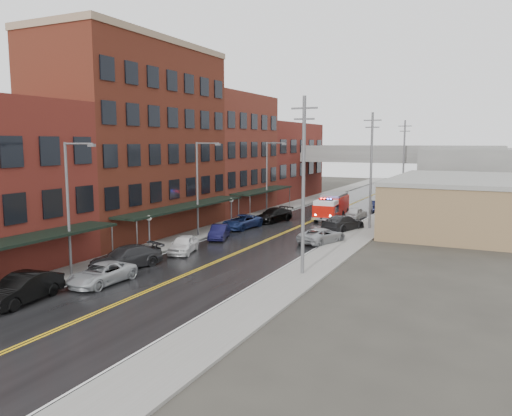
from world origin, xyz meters
The scene contains 35 objects.
ground centered at (0.00, 0.00, 0.00)m, with size 220.00×220.00×0.00m, color #2D2B26.
road centered at (0.00, 30.00, 0.01)m, with size 11.00×160.00×0.02m, color black.
sidewalk_left centered at (-7.30, 30.00, 0.07)m, with size 3.00×160.00×0.15m, color slate.
sidewalk_right centered at (7.30, 30.00, 0.07)m, with size 3.00×160.00×0.15m, color slate.
curb_left centered at (-5.65, 30.00, 0.07)m, with size 0.30×160.00×0.15m, color gray.
curb_right centered at (5.65, 30.00, 0.07)m, with size 0.30×160.00×0.15m, color gray.
brick_building_b centered at (-13.30, 23.00, 9.00)m, with size 9.00×20.00×18.00m, color #572017.
brick_building_c centered at (-13.30, 40.50, 7.50)m, with size 9.00×15.00×15.00m, color maroon.
brick_building_far centered at (-13.30, 58.00, 6.00)m, with size 9.00×20.00×12.00m, color maroon.
tan_building centered at (16.00, 40.00, 2.50)m, with size 14.00×22.00×5.00m, color olive.
right_far_block centered at (18.00, 70.00, 4.00)m, with size 18.00×30.00×8.00m, color slate.
awning_0 centered at (-7.49, 4.00, 2.99)m, with size 2.60×16.00×3.09m.
awning_1 centered at (-7.49, 23.00, 2.99)m, with size 2.60×18.00×3.09m.
awning_2 centered at (-7.49, 40.50, 2.99)m, with size 2.60×13.00×3.09m.
globe_lamp_1 centered at (-6.40, 16.00, 2.31)m, with size 0.44×0.44×3.12m.
globe_lamp_2 centered at (-6.40, 30.00, 2.31)m, with size 0.44×0.44×3.12m.
street_lamp_0 centered at (-6.55, 8.00, 5.19)m, with size 2.64×0.22×9.00m.
street_lamp_1 centered at (-6.55, 24.00, 5.19)m, with size 2.64×0.22×9.00m.
street_lamp_2 centered at (-6.55, 40.00, 5.19)m, with size 2.64×0.22×9.00m.
utility_pole_0 centered at (7.20, 15.00, 6.31)m, with size 1.80×0.24×12.00m.
utility_pole_1 centered at (7.20, 35.00, 6.31)m, with size 1.80×0.24×12.00m.
utility_pole_2 centered at (7.20, 55.00, 6.31)m, with size 1.80×0.24×12.00m.
overpass centered at (0.00, 62.00, 5.99)m, with size 40.00×10.00×7.50m.
fire_truck centered at (1.48, 40.29, 1.56)m, with size 3.49×7.99×2.87m.
parked_car_left_1 centered at (-5.00, 2.67, 0.83)m, with size 1.75×5.02×1.65m, color black.
parked_car_left_2 centered at (-3.60, 7.46, 0.67)m, with size 2.22×4.81×1.34m, color #A5A9AD.
parked_car_left_3 centered at (-4.89, 11.30, 0.79)m, with size 2.22×5.46×1.59m, color #232326.
parked_car_left_4 centered at (-3.97, 17.28, 0.73)m, with size 1.71×4.26×1.45m, color white.
parked_car_left_5 centered at (-4.27, 23.67, 0.67)m, with size 1.43×4.09×1.35m, color black.
parked_car_left_6 centered at (-5.00, 29.71, 0.72)m, with size 2.38×5.17×1.44m, color #14214D.
parked_car_left_7 centered at (-3.78, 35.26, 0.78)m, with size 2.19×5.39×1.56m, color black.
parked_car_right_0 centered at (5.00, 26.00, 0.70)m, with size 2.32×5.03×1.40m, color gray.
parked_car_right_1 centered at (4.93, 33.11, 0.81)m, with size 2.26×5.57×1.62m, color #27272A.
parked_car_right_2 centered at (4.10, 41.80, 0.68)m, with size 1.60×3.99×1.36m, color silver.
parked_car_right_3 centered at (5.00, 49.11, 0.72)m, with size 1.53×4.40×1.45m, color black.
Camera 1 is at (18.64, -16.19, 8.99)m, focal length 35.00 mm.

